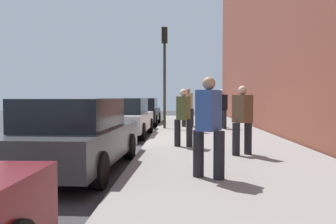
{
  "coord_description": "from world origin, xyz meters",
  "views": [
    {
      "loc": [
        -12.63,
        -2.03,
        1.53
      ],
      "look_at": [
        -0.9,
        -1.67,
        1.05
      ],
      "focal_mm": 36.79,
      "sensor_mm": 36.0,
      "label": 1
    }
  ],
  "objects": [
    {
      "name": "lane_stripe_centre",
      "position": [
        0.0,
        3.2,
        0.0
      ],
      "size": [
        28.0,
        0.14,
        0.01
      ],
      "primitive_type": "cube",
      "color": "gold",
      "rests_on": "ground"
    },
    {
      "name": "pedestrian_blue_coat",
      "position": [
        -6.73,
        -2.55,
        1.08
      ],
      "size": [
        0.55,
        0.53,
        1.74
      ],
      "color": "black",
      "rests_on": "sidewalk"
    },
    {
      "name": "parked_car_charcoal",
      "position": [
        -5.59,
        0.09,
        0.76
      ],
      "size": [
        4.63,
        2.03,
        1.51
      ],
      "color": "black",
      "rests_on": "ground"
    },
    {
      "name": "pedestrian_olive_coat",
      "position": [
        -2.94,
        -2.17,
        1.02
      ],
      "size": [
        0.51,
        0.52,
        1.63
      ],
      "color": "black",
      "rests_on": "sidewalk"
    },
    {
      "name": "parked_car_black",
      "position": [
        6.71,
        0.03,
        0.76
      ],
      "size": [
        4.63,
        1.9,
        1.51
      ],
      "color": "black",
      "rests_on": "ground"
    },
    {
      "name": "pedestrian_black_coat",
      "position": [
        2.89,
        -3.96,
        1.09
      ],
      "size": [
        0.52,
        0.56,
        1.76
      ],
      "color": "black",
      "rests_on": "sidewalk"
    },
    {
      "name": "pedestrian_brown_coat",
      "position": [
        -4.3,
        -3.57,
        1.04
      ],
      "size": [
        0.53,
        0.5,
        1.67
      ],
      "color": "black",
      "rests_on": "sidewalk"
    },
    {
      "name": "traffic_light_pole",
      "position": [
        2.98,
        -1.39,
        3.21
      ],
      "size": [
        0.35,
        0.26,
        4.55
      ],
      "color": "#2D2D19",
      "rests_on": "sidewalk"
    },
    {
      "name": "sidewalk",
      "position": [
        0.0,
        -3.3,
        0.07
      ],
      "size": [
        28.0,
        4.6,
        0.15
      ],
      "primitive_type": "cube",
      "color": "gray",
      "rests_on": "ground"
    },
    {
      "name": "rolling_suitcase",
      "position": [
        3.42,
        -4.06,
        0.41
      ],
      "size": [
        0.34,
        0.22,
        0.87
      ],
      "color": "#471E19",
      "rests_on": "sidewalk"
    },
    {
      "name": "parked_car_white",
      "position": [
        0.87,
        0.09,
        0.76
      ],
      "size": [
        4.44,
        1.98,
        1.51
      ],
      "color": "black",
      "rests_on": "ground"
    },
    {
      "name": "ground_plane",
      "position": [
        0.0,
        0.0,
        0.0
      ],
      "size": [
        56.0,
        56.0,
        0.0
      ],
      "primitive_type": "plane",
      "color": "#333335"
    },
    {
      "name": "pedestrian_tan_coat",
      "position": [
        3.9,
        -2.47,
        1.13
      ],
      "size": [
        0.58,
        0.58,
        1.84
      ],
      "color": "black",
      "rests_on": "sidewalk"
    }
  ]
}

